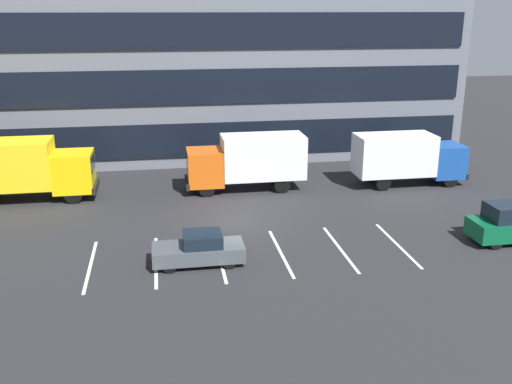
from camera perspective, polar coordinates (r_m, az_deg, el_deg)
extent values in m
plane|color=#262628|center=(30.21, -1.86, -2.88)|extent=(120.00, 120.00, 0.00)
cube|color=slate|center=(46.21, -5.10, 15.64)|extent=(36.43, 13.96, 18.00)
cube|color=black|center=(40.11, -4.01, 5.23)|extent=(34.97, 0.16, 2.30)
cube|color=black|center=(39.49, -4.12, 10.34)|extent=(34.97, 0.16, 2.30)
cube|color=black|center=(39.20, -4.24, 15.56)|extent=(34.97, 0.16, 2.30)
cube|color=silver|center=(26.13, -16.02, -6.99)|extent=(0.14, 5.40, 0.01)
cube|color=silver|center=(25.93, -9.83, -6.73)|extent=(0.14, 5.40, 0.01)
cube|color=silver|center=(26.03, -3.62, -6.39)|extent=(0.14, 5.40, 0.01)
cube|color=silver|center=(26.42, 2.46, -5.99)|extent=(0.14, 5.40, 0.01)
cube|color=silver|center=(27.10, 8.29, -5.54)|extent=(0.14, 5.40, 0.01)
cube|color=silver|center=(28.05, 13.77, -5.06)|extent=(0.14, 5.40, 0.01)
cube|color=#D85914|center=(34.70, -5.05, 2.45)|extent=(2.09, 2.28, 2.09)
cube|color=black|center=(34.53, -6.77, 3.03)|extent=(0.06, 1.92, 0.92)
cube|color=white|center=(34.99, 0.69, 3.53)|extent=(4.95, 2.38, 2.57)
cube|color=black|center=(34.88, -6.80, 0.93)|extent=(0.19, 2.28, 0.38)
cylinder|color=black|center=(34.05, -4.87, 0.32)|extent=(0.95, 0.29, 0.95)
cylinder|color=black|center=(35.92, -5.14, 1.24)|extent=(0.95, 0.29, 0.95)
cylinder|color=black|center=(34.68, 2.58, 0.69)|extent=(0.95, 0.29, 0.95)
cylinder|color=black|center=(36.51, 1.94, 1.58)|extent=(0.95, 0.29, 0.95)
cube|color=#194799|center=(38.28, 18.10, 3.00)|extent=(2.02, 2.21, 2.02)
cube|color=black|center=(38.65, 19.47, 3.62)|extent=(0.06, 1.86, 0.89)
cube|color=white|center=(36.72, 13.44, 3.61)|extent=(4.79, 2.30, 2.49)
cube|color=black|center=(38.99, 19.36, 1.80)|extent=(0.18, 2.21, 0.37)
cylinder|color=black|center=(39.34, 17.34, 1.93)|extent=(0.92, 0.28, 0.92)
cylinder|color=black|center=(37.73, 18.60, 1.15)|extent=(0.92, 0.28, 0.92)
cylinder|color=black|center=(37.60, 11.39, 1.68)|extent=(0.92, 0.28, 0.92)
cylinder|color=black|center=(35.91, 12.44, 0.85)|extent=(0.92, 0.28, 0.92)
cube|color=yellow|center=(35.03, -17.52, 1.97)|extent=(2.21, 2.41, 2.21)
cube|color=black|center=(34.78, -15.82, 2.77)|extent=(0.06, 2.03, 0.97)
cube|color=yellow|center=(35.63, -23.53, 2.49)|extent=(5.23, 2.51, 2.72)
cube|color=black|center=(35.15, -15.51, 0.58)|extent=(0.20, 2.41, 0.40)
cylinder|color=black|center=(36.32, -17.16, 0.73)|extent=(1.01, 0.30, 1.01)
cylinder|color=black|center=(34.36, -17.57, -0.26)|extent=(1.01, 0.30, 1.01)
cube|color=#474C51|center=(25.23, -5.70, -5.92)|extent=(3.95, 1.65, 0.64)
cube|color=black|center=(25.01, -5.29, -4.64)|extent=(1.66, 1.45, 0.55)
cylinder|color=black|center=(24.65, -8.52, -7.30)|extent=(0.55, 0.20, 0.55)
cylinder|color=black|center=(25.96, -8.59, -5.98)|extent=(0.55, 0.20, 0.55)
cylinder|color=black|center=(24.79, -2.63, -6.96)|extent=(0.55, 0.20, 0.55)
cylinder|color=black|center=(26.09, -3.02, -5.67)|extent=(0.55, 0.20, 0.55)
cube|color=black|center=(29.64, 23.94, -1.79)|extent=(2.29, 1.55, 0.77)
cylinder|color=black|center=(30.06, 21.07, -3.59)|extent=(0.62, 0.20, 0.62)
cylinder|color=black|center=(28.84, 22.59, -4.67)|extent=(0.62, 0.20, 0.62)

